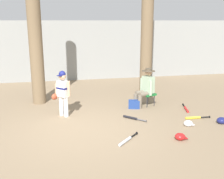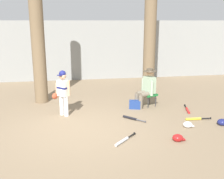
% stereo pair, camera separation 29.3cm
% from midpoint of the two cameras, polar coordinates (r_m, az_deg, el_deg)
% --- Properties ---
extents(ground_plane, '(60.00, 60.00, 0.00)m').
position_cam_midpoint_polar(ground_plane, '(6.72, -5.49, -8.63)').
color(ground_plane, '#7F6B51').
extents(concrete_back_wall, '(18.00, 0.36, 2.65)m').
position_cam_midpoint_polar(concrete_back_wall, '(12.33, -7.68, 8.23)').
color(concrete_back_wall, gray).
rests_on(concrete_back_wall, ground).
extents(tree_near_player, '(0.64, 0.64, 4.94)m').
position_cam_midpoint_polar(tree_near_player, '(8.85, -14.66, 10.93)').
color(tree_near_player, brown).
rests_on(tree_near_player, ground).
extents(tree_behind_spectator, '(0.74, 0.74, 6.05)m').
position_cam_midpoint_polar(tree_behind_spectator, '(9.98, 9.04, 14.26)').
color(tree_behind_spectator, brown).
rests_on(tree_behind_spectator, ground).
extents(young_ballplayer, '(0.56, 0.45, 1.31)m').
position_cam_midpoint_polar(young_ballplayer, '(7.57, -9.40, -0.14)').
color(young_ballplayer, white).
rests_on(young_ballplayer, ground).
extents(folding_stool, '(0.52, 0.52, 0.41)m').
position_cam_midpoint_polar(folding_stool, '(8.51, 8.88, -1.15)').
color(folding_stool, '#196B2D').
rests_on(folding_stool, ground).
extents(seated_spectator, '(0.67, 0.54, 1.20)m').
position_cam_midpoint_polar(seated_spectator, '(8.38, 8.44, 0.57)').
color(seated_spectator, '#6B6051').
rests_on(seated_spectator, ground).
extents(handbag_beside_stool, '(0.38, 0.26, 0.26)m').
position_cam_midpoint_polar(handbag_beside_stool, '(8.26, 5.91, -3.21)').
color(handbag_beside_stool, navy).
rests_on(handbag_beside_stool, ground).
extents(bat_yellow_trainer, '(0.72, 0.10, 0.07)m').
position_cam_midpoint_polar(bat_yellow_trainer, '(7.71, 18.39, -5.96)').
color(bat_yellow_trainer, yellow).
rests_on(bat_yellow_trainer, ground).
extents(bat_aluminum_silver, '(0.60, 0.59, 0.07)m').
position_cam_midpoint_polar(bat_aluminum_silver, '(6.08, 3.84, -10.81)').
color(bat_aluminum_silver, '#B7BCC6').
rests_on(bat_aluminum_silver, ground).
extents(bat_black_composite, '(0.54, 0.55, 0.07)m').
position_cam_midpoint_polar(bat_black_composite, '(7.40, 5.32, -6.13)').
color(bat_black_composite, black).
rests_on(bat_black_composite, ground).
extents(bat_red_barrel, '(0.25, 0.73, 0.07)m').
position_cam_midpoint_polar(bat_red_barrel, '(8.40, 16.74, -4.16)').
color(bat_red_barrel, red).
rests_on(bat_red_barrel, ground).
extents(batting_helmet_navy, '(0.31, 0.24, 0.18)m').
position_cam_midpoint_polar(batting_helmet_navy, '(7.59, 23.52, -6.43)').
color(batting_helmet_navy, navy).
rests_on(batting_helmet_navy, ground).
extents(batting_helmet_white, '(0.27, 0.21, 0.16)m').
position_cam_midpoint_polar(batting_helmet_white, '(7.15, 17.00, -7.18)').
color(batting_helmet_white, silver).
rests_on(batting_helmet_white, ground).
extents(batting_helmet_red, '(0.29, 0.22, 0.17)m').
position_cam_midpoint_polar(batting_helmet_red, '(6.32, 15.17, -9.93)').
color(batting_helmet_red, '#A81919').
rests_on(batting_helmet_red, ground).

